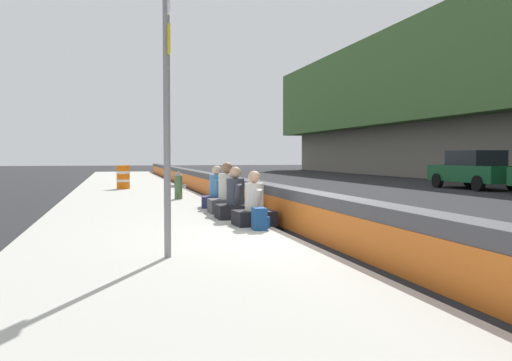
{
  "coord_description": "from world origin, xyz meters",
  "views": [
    {
      "loc": [
        -8.6,
        3.31,
        1.46
      ],
      "look_at": [
        3.71,
        0.17,
        0.9
      ],
      "focal_mm": 39.03,
      "sensor_mm": 36.0,
      "label": 1
    }
  ],
  "objects_px": {
    "seated_person_foreground": "(254,208)",
    "parked_car_fourth": "(474,170)",
    "route_sign_post": "(167,98)",
    "fire_hydrant": "(178,184)",
    "seated_person_middle": "(235,202)",
    "seated_person_rear": "(227,197)",
    "seated_person_far": "(217,194)",
    "backpack": "(260,219)",
    "construction_barrel": "(123,177)"
  },
  "relations": [
    {
      "from": "fire_hydrant",
      "to": "seated_person_middle",
      "type": "xyz_separation_m",
      "value": [
        -5.66,
        -0.57,
        -0.1
      ]
    },
    {
      "from": "fire_hydrant",
      "to": "seated_person_far",
      "type": "xyz_separation_m",
      "value": [
        -3.08,
        -0.64,
        -0.11
      ]
    },
    {
      "from": "backpack",
      "to": "parked_car_fourth",
      "type": "relative_size",
      "value": 0.09
    },
    {
      "from": "seated_person_far",
      "to": "construction_barrel",
      "type": "relative_size",
      "value": 1.13
    },
    {
      "from": "route_sign_post",
      "to": "parked_car_fourth",
      "type": "height_order",
      "value": "route_sign_post"
    },
    {
      "from": "seated_person_foreground",
      "to": "backpack",
      "type": "xyz_separation_m",
      "value": [
        -0.69,
        0.07,
        -0.13
      ]
    },
    {
      "from": "backpack",
      "to": "seated_person_middle",
      "type": "bearing_deg",
      "value": 1.03
    },
    {
      "from": "seated_person_middle",
      "to": "seated_person_rear",
      "type": "distance_m",
      "value": 1.25
    },
    {
      "from": "seated_person_rear",
      "to": "seated_person_far",
      "type": "xyz_separation_m",
      "value": [
        1.33,
        0.01,
        -0.03
      ]
    },
    {
      "from": "route_sign_post",
      "to": "seated_person_rear",
      "type": "xyz_separation_m",
      "value": [
        5.47,
        -1.89,
        -1.7
      ]
    },
    {
      "from": "backpack",
      "to": "construction_barrel",
      "type": "relative_size",
      "value": 0.42
    },
    {
      "from": "backpack",
      "to": "construction_barrel",
      "type": "bearing_deg",
      "value": 9.19
    },
    {
      "from": "construction_barrel",
      "to": "parked_car_fourth",
      "type": "distance_m",
      "value": 15.2
    },
    {
      "from": "backpack",
      "to": "construction_barrel",
      "type": "xyz_separation_m",
      "value": [
        13.45,
        2.17,
        0.28
      ]
    },
    {
      "from": "backpack",
      "to": "parked_car_fourth",
      "type": "distance_m",
      "value": 17.57
    },
    {
      "from": "seated_person_rear",
      "to": "seated_person_middle",
      "type": "bearing_deg",
      "value": 176.62
    },
    {
      "from": "seated_person_middle",
      "to": "construction_barrel",
      "type": "bearing_deg",
      "value": 10.52
    },
    {
      "from": "fire_hydrant",
      "to": "backpack",
      "type": "bearing_deg",
      "value": -175.42
    },
    {
      "from": "seated_person_middle",
      "to": "construction_barrel",
      "type": "height_order",
      "value": "seated_person_middle"
    },
    {
      "from": "route_sign_post",
      "to": "construction_barrel",
      "type": "distance_m",
      "value": 15.83
    },
    {
      "from": "fire_hydrant",
      "to": "construction_barrel",
      "type": "xyz_separation_m",
      "value": [
        5.86,
        1.57,
        0.03
      ]
    },
    {
      "from": "route_sign_post",
      "to": "construction_barrel",
      "type": "bearing_deg",
      "value": 1.2
    },
    {
      "from": "route_sign_post",
      "to": "seated_person_middle",
      "type": "bearing_deg",
      "value": -23.23
    },
    {
      "from": "route_sign_post",
      "to": "fire_hydrant",
      "type": "relative_size",
      "value": 4.09
    },
    {
      "from": "fire_hydrant",
      "to": "seated_person_foreground",
      "type": "relative_size",
      "value": 0.84
    },
    {
      "from": "backpack",
      "to": "seated_person_foreground",
      "type": "bearing_deg",
      "value": -5.63
    },
    {
      "from": "seated_person_middle",
      "to": "parked_car_fourth",
      "type": "bearing_deg",
      "value": -52.51
    },
    {
      "from": "seated_person_far",
      "to": "backpack",
      "type": "relative_size",
      "value": 2.69
    },
    {
      "from": "parked_car_fourth",
      "to": "seated_person_middle",
      "type": "bearing_deg",
      "value": 127.49
    },
    {
      "from": "seated_person_far",
      "to": "parked_car_fourth",
      "type": "distance_m",
      "value": 14.87
    },
    {
      "from": "construction_barrel",
      "to": "parked_car_fourth",
      "type": "xyz_separation_m",
      "value": [
        -1.57,
        -15.11,
        0.24
      ]
    },
    {
      "from": "seated_person_middle",
      "to": "backpack",
      "type": "relative_size",
      "value": 2.75
    },
    {
      "from": "seated_person_rear",
      "to": "seated_person_far",
      "type": "relative_size",
      "value": 1.09
    },
    {
      "from": "construction_barrel",
      "to": "seated_person_rear",
      "type": "bearing_deg",
      "value": -167.84
    },
    {
      "from": "seated_person_far",
      "to": "route_sign_post",
      "type": "bearing_deg",
      "value": 164.56
    },
    {
      "from": "seated_person_foreground",
      "to": "parked_car_fourth",
      "type": "relative_size",
      "value": 0.23
    },
    {
      "from": "backpack",
      "to": "seated_person_rear",
      "type": "bearing_deg",
      "value": -0.71
    },
    {
      "from": "seated_person_far",
      "to": "construction_barrel",
      "type": "distance_m",
      "value": 9.21
    },
    {
      "from": "seated_person_middle",
      "to": "seated_person_rear",
      "type": "bearing_deg",
      "value": -3.38
    },
    {
      "from": "seated_person_rear",
      "to": "seated_person_far",
      "type": "bearing_deg",
      "value": 0.3
    },
    {
      "from": "route_sign_post",
      "to": "seated_person_far",
      "type": "height_order",
      "value": "route_sign_post"
    },
    {
      "from": "seated_person_middle",
      "to": "seated_person_far",
      "type": "xyz_separation_m",
      "value": [
        2.58,
        -0.07,
        -0.01
      ]
    },
    {
      "from": "route_sign_post",
      "to": "seated_person_rear",
      "type": "bearing_deg",
      "value": -19.01
    },
    {
      "from": "fire_hydrant",
      "to": "parked_car_fourth",
      "type": "distance_m",
      "value": 14.21
    },
    {
      "from": "route_sign_post",
      "to": "fire_hydrant",
      "type": "bearing_deg",
      "value": -7.15
    },
    {
      "from": "route_sign_post",
      "to": "parked_car_fourth",
      "type": "relative_size",
      "value": 0.79
    },
    {
      "from": "seated_person_far",
      "to": "parked_car_fourth",
      "type": "height_order",
      "value": "parked_car_fourth"
    },
    {
      "from": "seated_person_middle",
      "to": "seated_person_rear",
      "type": "height_order",
      "value": "seated_person_rear"
    },
    {
      "from": "backpack",
      "to": "construction_barrel",
      "type": "distance_m",
      "value": 13.62
    },
    {
      "from": "route_sign_post",
      "to": "backpack",
      "type": "relative_size",
      "value": 9.0
    }
  ]
}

